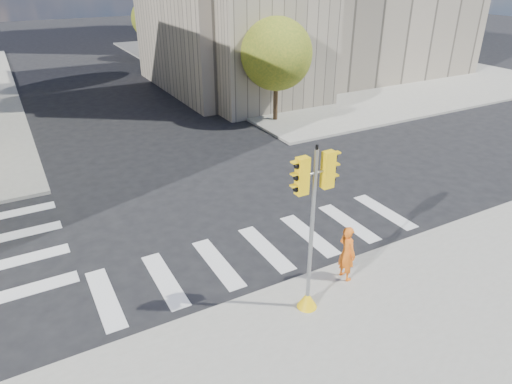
{
  "coord_description": "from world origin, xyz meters",
  "views": [
    {
      "loc": [
        -6.71,
        -13.31,
        8.71
      ],
      "look_at": [
        -0.32,
        -1.72,
        2.1
      ],
      "focal_mm": 32.0,
      "sensor_mm": 36.0,
      "label": 1
    }
  ],
  "objects_px": {
    "lamp_near": "(251,36)",
    "lamp_far": "(177,17)",
    "traffic_signal": "(311,245)",
    "photographer": "(347,253)"
  },
  "relations": [
    {
      "from": "traffic_signal",
      "to": "photographer",
      "type": "xyz_separation_m",
      "value": [
        1.77,
        0.55,
        -1.16
      ]
    },
    {
      "from": "lamp_far",
      "to": "photographer",
      "type": "bearing_deg",
      "value": -101.89
    },
    {
      "from": "lamp_far",
      "to": "photographer",
      "type": "height_order",
      "value": "lamp_far"
    },
    {
      "from": "traffic_signal",
      "to": "photographer",
      "type": "relative_size",
      "value": 2.7
    },
    {
      "from": "photographer",
      "to": "lamp_far",
      "type": "bearing_deg",
      "value": -12.92
    },
    {
      "from": "lamp_near",
      "to": "traffic_signal",
      "type": "relative_size",
      "value": 1.69
    },
    {
      "from": "lamp_near",
      "to": "lamp_far",
      "type": "xyz_separation_m",
      "value": [
        0.0,
        14.0,
        0.0
      ]
    },
    {
      "from": "lamp_near",
      "to": "lamp_far",
      "type": "relative_size",
      "value": 1.0
    },
    {
      "from": "lamp_far",
      "to": "traffic_signal",
      "type": "height_order",
      "value": "lamp_far"
    },
    {
      "from": "traffic_signal",
      "to": "photographer",
      "type": "distance_m",
      "value": 2.18
    }
  ]
}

